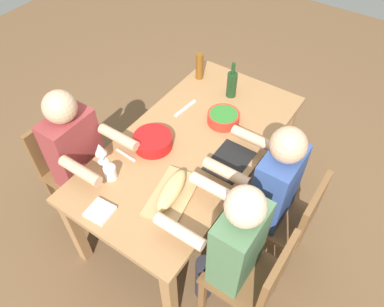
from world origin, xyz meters
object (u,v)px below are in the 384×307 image
Objects in this scene: cutting_board at (172,195)px; cup_far_left at (110,172)px; beer_bottle at (199,66)px; napkin_stack at (100,212)px; diner_near_center at (270,186)px; serving_bowl_pasta at (153,140)px; dining_table at (192,151)px; bread_loaf at (172,190)px; diner_far_left at (79,154)px; chair_near_left at (256,277)px; chair_near_center at (290,218)px; wine_glass at (100,150)px; diner_near_left at (231,243)px; wine_bottle at (232,84)px; serving_bowl_greens at (223,117)px; chair_far_left at (68,163)px.

cup_far_left is (-0.09, 0.40, 0.04)m from cutting_board.
napkin_stack is at bearing -170.34° from beer_bottle.
beer_bottle is at bearing 56.33° from diner_near_center.
serving_bowl_pasta reaches higher than napkin_stack.
dining_table is 0.49m from bread_loaf.
diner_far_left is at bearing 81.97° from cup_far_left.
diner_far_left is at bearing 112.16° from diner_near_center.
diner_far_left is at bearing 93.55° from cutting_board.
chair_near_left is at bearing -94.24° from bread_loaf.
chair_near_center is at bearing -80.16° from serving_bowl_pasta.
chair_near_center is 5.12× the size of wine_glass.
diner_far_left is 0.75m from cutting_board.
diner_far_left reaches higher than chair_near_left.
napkin_stack is (-0.28, 0.90, 0.27)m from chair_near_left.
chair_near_left is at bearing -121.88° from dining_table.
diner_near_left is (-0.48, -0.59, 0.04)m from dining_table.
diner_far_left is at bearing 168.28° from beer_bottle.
diner_near_center reaches higher than wine_glass.
serving_bowl_pasta is (0.31, 0.98, 0.31)m from chair_near_left.
diner_near_center is 1.16m from beer_bottle.
serving_bowl_greens is at bearing -159.85° from wine_bottle.
napkin_stack is at bearing 176.37° from wine_bottle.
wine_bottle is (1.02, 0.19, 0.04)m from bread_loaf.
wine_bottle reaches higher than serving_bowl_pasta.
cup_far_left is (-0.53, 0.84, 0.09)m from diner_near_center.
chair_near_center is 9.05× the size of cup_far_left.
diner_far_left reaches higher than serving_bowl_greens.
dining_table is 18.70× the size of cup_far_left.
diner_near_center reaches higher than serving_bowl_pasta.
cup_far_left reaches higher than napkin_stack.
cutting_board is at bearing -76.67° from cup_far_left.
diner_near_left reaches higher than dining_table.
serving_bowl_pasta is 1.18× the size of beer_bottle.
bread_loaf reaches higher than dining_table.
cup_far_left reaches higher than serving_bowl_pasta.
cup_far_left is (-1.12, 0.21, -0.06)m from wine_bottle.
diner_near_left reaches higher than napkin_stack.
diner_near_left reaches higher than wine_glass.
diner_near_left is 5.45× the size of beer_bottle.
dining_table is at bearing -176.34° from wine_bottle.
chair_far_left is 2.93× the size of wine_bottle.
serving_bowl_greens is (0.78, -0.85, 0.30)m from chair_far_left.
diner_far_left is 7.23× the size of wine_glass.
diner_near_center reaches higher than beer_bottle.
wine_glass reaches higher than serving_bowl_greens.
chair_far_left is 0.97m from cutting_board.
diner_far_left reaches higher than chair_near_center.
cutting_board is (-0.44, 0.62, 0.27)m from chair_near_center.
chair_near_left and bread_loaf have the same top height.
diner_far_left is 4.61× the size of serving_bowl_pasta.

